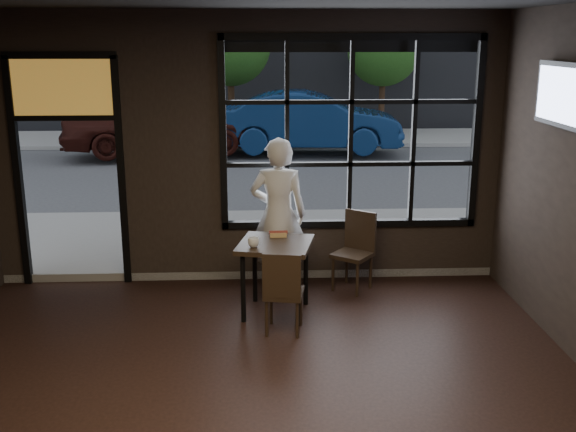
{
  "coord_description": "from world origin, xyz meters",
  "views": [
    {
      "loc": [
        0.09,
        -4.35,
        2.91
      ],
      "look_at": [
        0.4,
        2.2,
        1.15
      ],
      "focal_mm": 42.0,
      "sensor_mm": 36.0,
      "label": 1
    }
  ],
  "objects_px": {
    "chair_near": "(284,290)",
    "man": "(278,215)",
    "navy_car": "(310,121)",
    "cafe_table": "(275,278)"
  },
  "relations": [
    {
      "from": "man",
      "to": "navy_car",
      "type": "xyz_separation_m",
      "value": [
        1.09,
        9.23,
        -0.06
      ]
    },
    {
      "from": "cafe_table",
      "to": "navy_car",
      "type": "distance_m",
      "value": 10.06
    },
    {
      "from": "cafe_table",
      "to": "man",
      "type": "distance_m",
      "value": 0.91
    },
    {
      "from": "man",
      "to": "chair_near",
      "type": "bearing_deg",
      "value": 95.07
    },
    {
      "from": "chair_near",
      "to": "navy_car",
      "type": "xyz_separation_m",
      "value": [
        1.08,
        10.45,
        0.41
      ]
    },
    {
      "from": "chair_near",
      "to": "man",
      "type": "distance_m",
      "value": 1.31
    },
    {
      "from": "man",
      "to": "navy_car",
      "type": "height_order",
      "value": "man"
    },
    {
      "from": "man",
      "to": "navy_car",
      "type": "relative_size",
      "value": 0.4
    },
    {
      "from": "cafe_table",
      "to": "navy_car",
      "type": "xyz_separation_m",
      "value": [
        1.15,
        9.99,
        0.44
      ]
    },
    {
      "from": "navy_car",
      "to": "cafe_table",
      "type": "bearing_deg",
      "value": 177.24
    }
  ]
}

